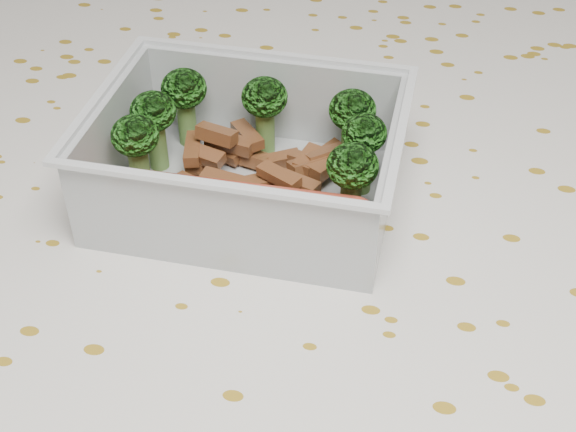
# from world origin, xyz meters

# --- Properties ---
(dining_table) EXTENTS (1.40, 0.90, 0.75)m
(dining_table) POSITION_xyz_m (0.00, 0.00, 0.67)
(dining_table) COLOR brown
(dining_table) RESTS_ON ground
(tablecloth) EXTENTS (1.46, 0.96, 0.19)m
(tablecloth) POSITION_xyz_m (0.00, 0.00, 0.72)
(tablecloth) COLOR silver
(tablecloth) RESTS_ON dining_table
(lunch_container) EXTENTS (0.16, 0.13, 0.06)m
(lunch_container) POSITION_xyz_m (-0.03, 0.04, 0.78)
(lunch_container) COLOR silver
(lunch_container) RESTS_ON tablecloth
(broccoli_florets) EXTENTS (0.14, 0.08, 0.05)m
(broccoli_florets) POSITION_xyz_m (-0.03, 0.05, 0.79)
(broccoli_florets) COLOR #608C3F
(broccoli_florets) RESTS_ON lunch_container
(meat_pile) EXTENTS (0.09, 0.07, 0.03)m
(meat_pile) POSITION_xyz_m (-0.03, 0.05, 0.77)
(meat_pile) COLOR brown
(meat_pile) RESTS_ON lunch_container
(sausage) EXTENTS (0.14, 0.02, 0.02)m
(sausage) POSITION_xyz_m (-0.03, 0.00, 0.78)
(sausage) COLOR #CF4830
(sausage) RESTS_ON lunch_container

